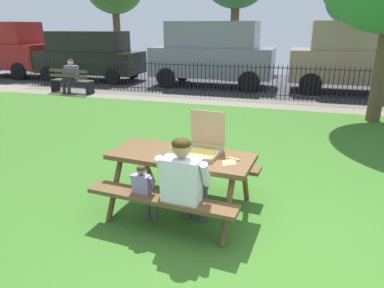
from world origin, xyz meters
TOP-DOWN VIEW (x-y plane):
  - ground at (0.00, 2.18)m, footprint 28.00×12.37m
  - cobblestone_walkway at (0.00, 7.67)m, footprint 28.00×1.40m
  - street_asphalt at (0.00, 11.58)m, footprint 28.00×6.43m
  - picnic_table_foreground at (-0.97, 0.71)m, footprint 1.91×1.62m
  - pizza_box_open at (-0.72, 0.83)m, footprint 0.51×0.54m
  - pizza_slice_on_table at (-0.33, 0.64)m, footprint 0.21×0.25m
  - adult_at_table at (-0.75, 0.19)m, footprint 0.62×0.61m
  - child_at_table at (-1.25, 0.20)m, footprint 0.30×0.30m
  - iron_fence_streetside at (0.00, 8.37)m, footprint 19.79×0.03m
  - park_bench_left at (-7.39, 7.53)m, footprint 1.63×0.58m
  - person_on_park_bench at (-7.41, 7.55)m, footprint 0.61×0.59m
  - parked_car_far_left at (-13.10, 10.48)m, footprint 4.71×2.09m
  - parked_car_left at (-8.46, 10.48)m, footprint 4.60×1.96m
  - parked_car_center at (-2.93, 10.48)m, footprint 4.71×2.09m
  - parked_car_right at (2.37, 10.48)m, footprint 4.70×2.08m
  - far_tree_center at (2.56, 16.59)m, footprint 2.54×2.54m

SIDE VIEW (x-z plane):
  - ground at x=0.00m, z-range -0.02..0.00m
  - street_asphalt at x=0.00m, z-range -0.01..0.00m
  - cobblestone_walkway at x=0.00m, z-range -0.01..0.00m
  - park_bench_left at x=-7.39m, z-range -0.01..0.84m
  - child_at_table at x=-1.25m, z-range 0.09..0.89m
  - iron_fence_streetside at x=0.00m, z-range 0.01..1.13m
  - picnic_table_foreground at x=-0.97m, z-range 0.20..0.99m
  - adult_at_table at x=-0.75m, z-range 0.06..1.25m
  - person_on_park_bench at x=-7.41m, z-range 0.06..1.25m
  - pizza_slice_on_table at x=-0.33m, z-range 0.77..0.79m
  - pizza_box_open at x=-0.72m, z-range 0.61..1.13m
  - parked_car_left at x=-8.46m, z-range 0.06..2.14m
  - parked_car_far_left at x=-13.10m, z-range 0.08..2.54m
  - parked_car_center at x=-2.93m, z-range 0.08..2.54m
  - parked_car_right at x=2.37m, z-range 0.08..2.54m
  - far_tree_center at x=2.56m, z-range 1.09..5.73m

